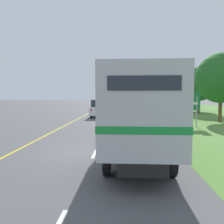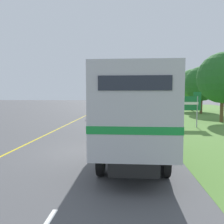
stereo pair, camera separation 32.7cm
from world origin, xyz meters
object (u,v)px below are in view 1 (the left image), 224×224
at_px(lead_car_silver_ahead, 128,105).
at_px(highway_sign, 189,105).
at_px(roadside_tree_far, 190,84).
at_px(horse_trailer_truck, 135,110).
at_px(roadside_tree_mid, 199,84).
at_px(roadside_tree_near, 221,78).
at_px(lead_car_grey_ahead, 111,102).
at_px(lead_car_white, 99,108).

bearing_deg(lead_car_silver_ahead, highway_sign, -75.23).
height_order(lead_car_silver_ahead, roadside_tree_far, roadside_tree_far).
bearing_deg(highway_sign, horse_trailer_truck, -119.66).
height_order(horse_trailer_truck, lead_car_silver_ahead, horse_trailer_truck).
xyz_separation_m(highway_sign, roadside_tree_mid, (5.21, 13.31, 2.32)).
xyz_separation_m(highway_sign, roadside_tree_far, (5.61, 18.89, 2.63)).
relative_size(horse_trailer_truck, roadside_tree_mid, 1.37).
relative_size(lead_car_silver_ahead, roadside_tree_mid, 0.62).
distance_m(roadside_tree_near, roadside_tree_far, 15.27).
distance_m(lead_car_grey_ahead, roadside_tree_mid, 23.86).
xyz_separation_m(lead_car_white, roadside_tree_far, (13.72, 11.25, 3.43)).
distance_m(horse_trailer_truck, lead_car_grey_ahead, 41.23).
height_order(highway_sign, roadside_tree_mid, roadside_tree_mid).
distance_m(lead_car_white, roadside_tree_near, 13.15).
height_order(lead_car_silver_ahead, roadside_tree_near, roadside_tree_near).
xyz_separation_m(horse_trailer_truck, highway_sign, (4.70, 8.25, -0.13)).
xyz_separation_m(roadside_tree_near, roadside_tree_far, (1.58, 15.18, 0.26)).
xyz_separation_m(lead_car_silver_ahead, lead_car_grey_ahead, (-3.60, 15.57, -0.05)).
bearing_deg(lead_car_white, highway_sign, -43.29).
bearing_deg(lead_car_grey_ahead, lead_car_silver_ahead, -76.98).
bearing_deg(horse_trailer_truck, highway_sign, 60.34).
bearing_deg(lead_car_grey_ahead, roadside_tree_near, -67.30).
bearing_deg(highway_sign, roadside_tree_mid, 68.62).
height_order(horse_trailer_truck, highway_sign, horse_trailer_truck).
xyz_separation_m(horse_trailer_truck, lead_car_white, (-3.41, 15.90, -0.93)).
height_order(lead_car_white, lead_car_silver_ahead, lead_car_white).
bearing_deg(lead_car_silver_ahead, roadside_tree_far, 9.17).
height_order(lead_car_silver_ahead, highway_sign, highway_sign).
bearing_deg(roadside_tree_mid, lead_car_silver_ahead, 158.00).
bearing_deg(roadside_tree_near, lead_car_silver_ahead, 122.35).
distance_m(horse_trailer_truck, roadside_tree_far, 29.15).
relative_size(lead_car_grey_ahead, roadside_tree_near, 0.68).
xyz_separation_m(lead_car_grey_ahead, roadside_tree_mid, (13.36, -19.51, 3.19)).
bearing_deg(roadside_tree_far, highway_sign, -106.54).
bearing_deg(highway_sign, roadside_tree_far, 73.46).
distance_m(lead_car_grey_ahead, roadside_tree_near, 31.72).
bearing_deg(roadside_tree_near, roadside_tree_mid, 82.98).
bearing_deg(roadside_tree_near, roadside_tree_far, 84.06).
distance_m(roadside_tree_near, roadside_tree_mid, 9.67).
xyz_separation_m(roadside_tree_mid, roadside_tree_far, (0.40, 5.58, 0.31)).
height_order(lead_car_white, roadside_tree_mid, roadside_tree_mid).
xyz_separation_m(lead_car_silver_ahead, highway_sign, (4.55, -17.25, 0.81)).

